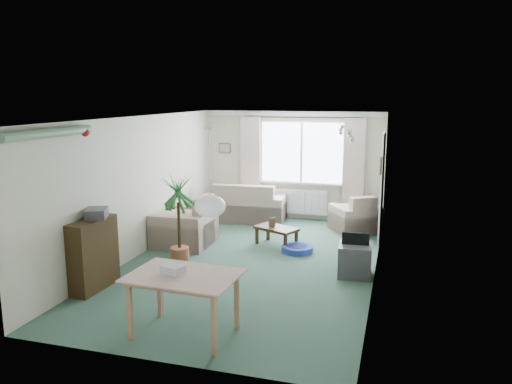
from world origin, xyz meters
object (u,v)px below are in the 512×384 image
(armchair_left, at_px, (184,220))
(tv_cube, at_px, (355,260))
(armchair_corner, at_px, (355,213))
(coffee_table, at_px, (276,236))
(sofa, at_px, (247,202))
(dining_table, at_px, (185,305))
(bookshelf, at_px, (94,254))
(houseplant, at_px, (179,219))
(pet_bed, at_px, (297,249))

(armchair_left, bearing_deg, tv_cube, 75.81)
(armchair_corner, xyz_separation_m, coffee_table, (-1.31, -1.41, -0.21))
(sofa, relative_size, dining_table, 1.50)
(bookshelf, distance_m, tv_cube, 3.89)
(bookshelf, xyz_separation_m, houseplant, (0.72, 1.32, 0.25))
(houseplant, xyz_separation_m, pet_bed, (1.74, 1.16, -0.70))
(dining_table, bearing_deg, sofa, 99.58)
(armchair_corner, bearing_deg, sofa, -37.54)
(bookshelf, bearing_deg, houseplant, 63.68)
(coffee_table, distance_m, tv_cube, 1.94)
(sofa, relative_size, armchair_left, 1.63)
(coffee_table, bearing_deg, houseplant, -131.51)
(sofa, xyz_separation_m, houseplant, (-0.20, -3.10, 0.33))
(armchair_corner, xyz_separation_m, pet_bed, (-0.86, -1.70, -0.33))
(coffee_table, xyz_separation_m, tv_cube, (1.54, -1.18, 0.07))
(sofa, distance_m, dining_table, 5.43)
(dining_table, distance_m, tv_cube, 3.05)
(coffee_table, bearing_deg, armchair_corner, 47.06)
(houseplant, bearing_deg, bookshelf, -118.56)
(bookshelf, bearing_deg, coffee_table, 56.39)
(sofa, xyz_separation_m, armchair_left, (-0.58, -2.07, 0.04))
(armchair_corner, distance_m, pet_bed, 1.93)
(sofa, distance_m, pet_bed, 2.51)
(bookshelf, bearing_deg, tv_cube, 26.49)
(bookshelf, height_order, tv_cube, bookshelf)
(houseplant, distance_m, pet_bed, 2.21)
(bookshelf, height_order, houseplant, houseplant)
(bookshelf, bearing_deg, dining_table, -24.65)
(coffee_table, distance_m, dining_table, 3.71)
(armchair_corner, distance_m, dining_table, 5.32)
(sofa, bearing_deg, tv_cube, 128.50)
(armchair_corner, relative_size, pet_bed, 1.55)
(bookshelf, relative_size, dining_table, 0.90)
(tv_cube, bearing_deg, dining_table, -127.65)
(houseplant, bearing_deg, pet_bed, 33.74)
(armchair_left, relative_size, bookshelf, 1.02)
(sofa, relative_size, bookshelf, 1.66)
(tv_cube, distance_m, pet_bed, 1.41)
(armchair_left, distance_m, tv_cube, 3.30)
(coffee_table, height_order, houseplant, houseplant)
(tv_cube, xyz_separation_m, pet_bed, (-1.08, 0.89, -0.19))
(sofa, bearing_deg, armchair_left, 70.14)
(sofa, relative_size, armchair_corner, 1.97)
(houseplant, distance_m, dining_table, 2.53)
(bookshelf, relative_size, pet_bed, 1.84)
(tv_cube, bearing_deg, bookshelf, -159.07)
(tv_cube, bearing_deg, houseplant, -177.82)
(dining_table, bearing_deg, tv_cube, 55.66)
(bookshelf, xyz_separation_m, tv_cube, (3.54, 1.59, -0.27))
(pet_bed, bearing_deg, armchair_left, -176.47)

